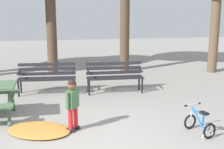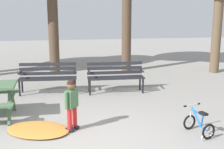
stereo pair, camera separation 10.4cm
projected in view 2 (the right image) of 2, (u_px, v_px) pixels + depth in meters
The scene contains 6 objects.
ground at pixel (83, 146), 5.27m from camera, with size 36.00×36.00×0.00m, color gray.
park_bench_far_left at pixel (48, 75), 8.43m from camera, with size 1.63×0.57×0.85m.
park_bench_left at pixel (115, 75), 8.55m from camera, with size 1.61×0.50×0.85m.
child_standing at pixel (72, 101), 5.82m from camera, with size 0.29×0.32×1.03m.
kids_bicycle at pixel (199, 124), 5.71m from camera, with size 0.49×0.62×0.54m.
leaf_pile at pixel (38, 129), 5.88m from camera, with size 1.27×0.89×0.07m, color #C68438.
Camera 2 is at (-0.31, -4.88, 2.37)m, focal length 48.08 mm.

